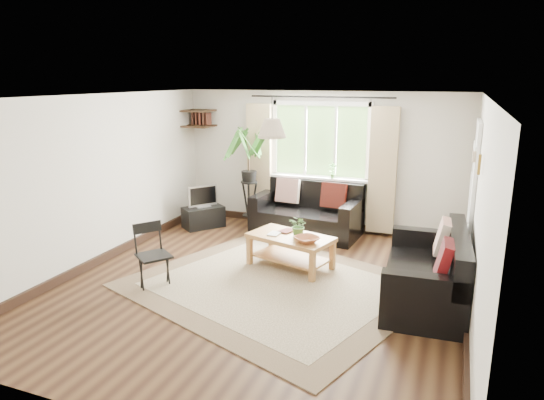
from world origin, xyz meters
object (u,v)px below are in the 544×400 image
at_px(sofa_back, 306,211).
at_px(folding_chair, 154,257).
at_px(sofa_right, 425,268).
at_px(tv_stand, 203,217).
at_px(coffee_table, 290,251).
at_px(palm_stand, 249,178).

bearing_deg(sofa_back, folding_chair, -108.23).
height_order(sofa_right, tv_stand, sofa_right).
relative_size(coffee_table, palm_stand, 0.65).
relative_size(sofa_back, tv_stand, 2.56).
bearing_deg(sofa_right, sofa_back, -136.20).
distance_m(sofa_back, coffee_table, 1.54).
xyz_separation_m(sofa_back, palm_stand, (-1.10, 0.10, 0.47)).
xyz_separation_m(palm_stand, folding_chair, (-0.06, -2.87, -0.48)).
height_order(sofa_right, folding_chair, sofa_right).
bearing_deg(coffee_table, tv_stand, 149.18).
bearing_deg(palm_stand, coffee_table, -50.32).
xyz_separation_m(coffee_table, tv_stand, (-2.08, 1.24, -0.05)).
height_order(coffee_table, tv_stand, coffee_table).
height_order(tv_stand, palm_stand, palm_stand).
height_order(sofa_back, sofa_right, same).
xyz_separation_m(tv_stand, folding_chair, (0.68, -2.50, 0.22)).
relative_size(tv_stand, folding_chair, 0.85).
relative_size(sofa_right, coffee_table, 1.55).
distance_m(sofa_back, sofa_right, 2.84).
relative_size(sofa_back, palm_stand, 1.00).
distance_m(sofa_back, tv_stand, 1.87).
height_order(sofa_right, coffee_table, sofa_right).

